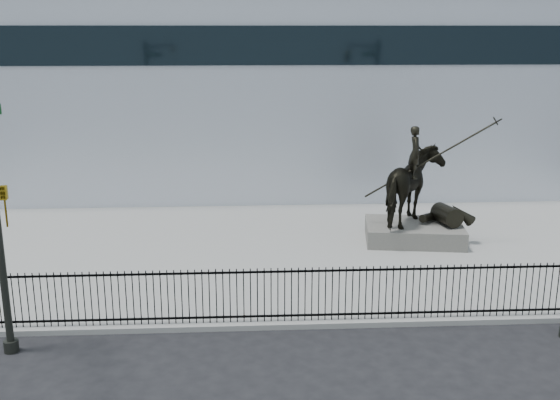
{
  "coord_description": "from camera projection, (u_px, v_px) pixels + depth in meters",
  "views": [
    {
      "loc": [
        -1.21,
        -14.76,
        7.72
      ],
      "look_at": [
        -0.06,
        6.0,
        2.23
      ],
      "focal_mm": 42.0,
      "sensor_mm": 36.0,
      "label": 1
    }
  ],
  "objects": [
    {
      "name": "equestrian_statue",
      "position": [
        418.0,
        188.0,
        23.46
      ],
      "size": [
        4.4,
        3.04,
        3.76
      ],
      "rotation": [
        0.0,
        0.0,
        -0.14
      ],
      "color": "black",
      "rests_on": "statue_plinth"
    },
    {
      "name": "plaza",
      "position": [
        280.0,
        252.0,
        23.02
      ],
      "size": [
        30.0,
        12.0,
        0.15
      ],
      "primitive_type": "cube",
      "color": "gray",
      "rests_on": "ground"
    },
    {
      "name": "ground",
      "position": [
        296.0,
        348.0,
        16.28
      ],
      "size": [
        120.0,
        120.0,
        0.0
      ],
      "primitive_type": "plane",
      "color": "black",
      "rests_on": "ground"
    },
    {
      "name": "building",
      "position": [
        267.0,
        91.0,
        34.44
      ],
      "size": [
        44.0,
        14.0,
        9.0
      ],
      "primitive_type": "cube",
      "color": "silver",
      "rests_on": "ground"
    },
    {
      "name": "statue_plinth",
      "position": [
        414.0,
        232.0,
        23.9
      ],
      "size": [
        3.76,
        2.84,
        0.65
      ],
      "primitive_type": "cube",
      "rotation": [
        0.0,
        0.0,
        -0.14
      ],
      "color": "#595751",
      "rests_on": "plaza"
    },
    {
      "name": "picket_fence",
      "position": [
        292.0,
        294.0,
        17.26
      ],
      "size": [
        22.1,
        0.1,
        1.5
      ],
      "color": "black",
      "rests_on": "plaza"
    }
  ]
}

